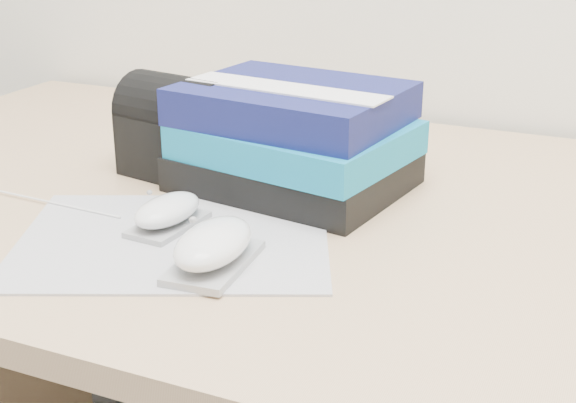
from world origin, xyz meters
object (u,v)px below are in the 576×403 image
at_px(mouse_front, 213,246).
at_px(pouch, 178,127).
at_px(desk, 382,356).
at_px(book_stack, 294,138).
at_px(mouse_rear, 168,213).

bearing_deg(mouse_front, pouch, 127.62).
relative_size(desk, pouch, 10.38).
distance_m(desk, mouse_front, 0.39).
bearing_deg(pouch, desk, 8.76).
bearing_deg(book_stack, mouse_front, -85.09).
distance_m(mouse_front, pouch, 0.30).
bearing_deg(book_stack, pouch, -173.64).
bearing_deg(desk, mouse_rear, -132.63).
relative_size(mouse_front, pouch, 0.80).
height_order(mouse_rear, pouch, pouch).
xyz_separation_m(mouse_front, pouch, (-0.18, 0.23, 0.04)).
height_order(desk, mouse_front, mouse_front).
bearing_deg(pouch, book_stack, 6.36).
height_order(desk, pouch, pouch).
distance_m(mouse_rear, book_stack, 0.20).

